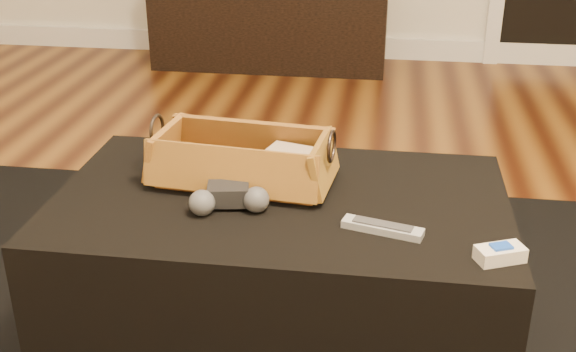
# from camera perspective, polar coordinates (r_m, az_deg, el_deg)

# --- Properties ---
(floor) EXTENTS (5.00, 5.50, 0.01)m
(floor) POSITION_cam_1_polar(r_m,az_deg,el_deg) (1.87, -2.26, -13.13)
(floor) COLOR brown
(floor) RESTS_ON ground
(baseboard) EXTENTS (5.00, 0.04, 0.12)m
(baseboard) POSITION_cam_1_polar(r_m,az_deg,el_deg) (4.33, 4.33, 10.16)
(baseboard) COLOR white
(baseboard) RESTS_ON floor
(media_cabinet) EXTENTS (1.28, 0.45, 0.50)m
(media_cabinet) POSITION_cam_1_polar(r_m,az_deg,el_deg) (4.11, -1.36, 12.20)
(media_cabinet) COLOR black
(media_cabinet) RESTS_ON floor
(ottoman) EXTENTS (1.00, 0.60, 0.42)m
(ottoman) POSITION_cam_1_polar(r_m,az_deg,el_deg) (1.70, -0.58, -7.97)
(ottoman) COLOR black
(ottoman) RESTS_ON area_rug
(tv_remote) EXTENTS (0.22, 0.05, 0.02)m
(tv_remote) POSITION_cam_1_polar(r_m,az_deg,el_deg) (1.65, -4.45, 0.25)
(tv_remote) COLOR black
(tv_remote) RESTS_ON wicker_basket
(cloth_bundle) EXTENTS (0.13, 0.11, 0.06)m
(cloth_bundle) POSITION_cam_1_polar(r_m,az_deg,el_deg) (1.65, 0.33, 1.07)
(cloth_bundle) COLOR tan
(cloth_bundle) RESTS_ON wicker_basket
(wicker_basket) EXTENTS (0.44, 0.26, 0.15)m
(wicker_basket) POSITION_cam_1_polar(r_m,az_deg,el_deg) (1.65, -3.62, 1.12)
(wicker_basket) COLOR brown
(wicker_basket) RESTS_ON ottoman
(game_controller) EXTENTS (0.18, 0.12, 0.06)m
(game_controller) POSITION_cam_1_polar(r_m,az_deg,el_deg) (1.53, -4.70, -1.77)
(game_controller) COLOR black
(game_controller) RESTS_ON ottoman
(silver_remote) EXTENTS (0.17, 0.08, 0.02)m
(silver_remote) POSITION_cam_1_polar(r_m,az_deg,el_deg) (1.46, 7.48, -4.07)
(silver_remote) COLOR #A8ABB0
(silver_remote) RESTS_ON ottoman
(cream_gadget) EXTENTS (0.10, 0.08, 0.03)m
(cream_gadget) POSITION_cam_1_polar(r_m,az_deg,el_deg) (1.41, 16.42, -5.89)
(cream_gadget) COLOR silver
(cream_gadget) RESTS_ON ottoman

